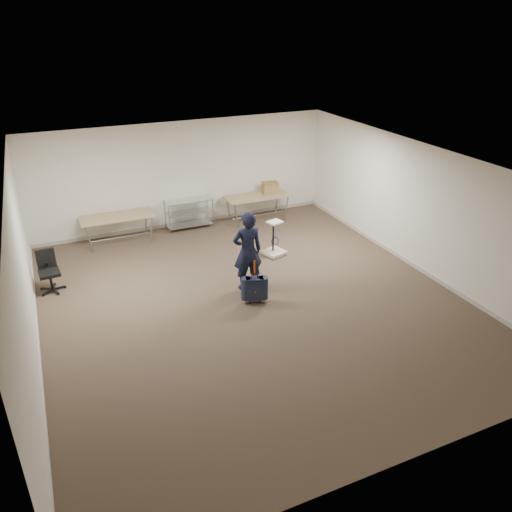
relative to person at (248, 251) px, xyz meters
name	(u,v)px	position (x,y,z in m)	size (l,w,h in m)	color
ground	(251,301)	(-0.15, -0.53, -0.85)	(9.00, 9.00, 0.00)	#413428
room_shell	(227,270)	(-0.15, 0.85, -0.80)	(8.00, 9.00, 9.00)	white
folding_table_left	(117,218)	(-2.05, 3.42, -0.17)	(1.80, 0.75, 0.73)	tan
folding_table_right	(257,197)	(1.75, 3.42, -0.17)	(1.80, 0.75, 0.73)	tan
wire_shelf	(189,212)	(-0.15, 3.67, -0.41)	(1.22, 0.47, 0.80)	silver
person	(248,251)	(0.00, 0.00, 0.00)	(0.62, 0.41, 1.70)	black
suitcase	(255,289)	(-0.11, -0.62, -0.53)	(0.39, 0.29, 0.94)	#152030
office_chair	(50,279)	(-3.79, 1.57, -0.58)	(0.53, 0.53, 0.88)	black
equipment_cart	(274,246)	(1.21, 1.23, -0.63)	(0.58, 0.58, 0.86)	beige
cardboard_box	(270,188)	(2.15, 3.47, 0.04)	(0.42, 0.31, 0.31)	#A0814A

